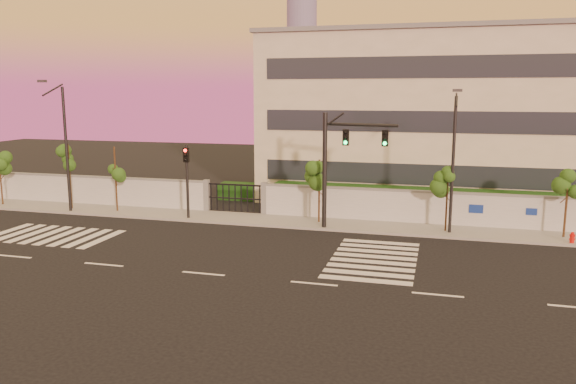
# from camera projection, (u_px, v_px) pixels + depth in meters

# --- Properties ---
(ground) EXTENTS (120.00, 120.00, 0.00)m
(ground) POSITION_uv_depth(u_px,v_px,m) (203.00, 274.00, 24.72)
(ground) COLOR black
(ground) RESTS_ON ground
(sidewalk) EXTENTS (60.00, 3.00, 0.15)m
(sidewalk) POSITION_uv_depth(u_px,v_px,m) (272.00, 220.00, 34.68)
(sidewalk) COLOR gray
(sidewalk) RESTS_ON ground
(perimeter_wall) EXTENTS (60.00, 0.36, 2.20)m
(perimeter_wall) POSITION_uv_depth(u_px,v_px,m) (281.00, 200.00, 35.91)
(perimeter_wall) COLOR #A8AAAF
(perimeter_wall) RESTS_ON ground
(hedge_row) EXTENTS (41.00, 4.25, 1.80)m
(hedge_row) POSITION_uv_depth(u_px,v_px,m) (307.00, 197.00, 38.28)
(hedge_row) COLOR black
(hedge_row) RESTS_ON ground
(institutional_building) EXTENTS (24.40, 12.40, 12.25)m
(institutional_building) POSITION_uv_depth(u_px,v_px,m) (431.00, 116.00, 42.20)
(institutional_building) COLOR #BDB9A0
(institutional_building) RESTS_ON ground
(road_markings) EXTENTS (57.00, 7.62, 0.02)m
(road_markings) POSITION_uv_depth(u_px,v_px,m) (205.00, 248.00, 28.70)
(road_markings) COLOR silver
(road_markings) RESTS_ON ground
(street_tree_a) EXTENTS (1.34, 1.07, 3.79)m
(street_tree_a) POSITION_uv_depth(u_px,v_px,m) (0.00, 167.00, 38.96)
(street_tree_a) COLOR #382314
(street_tree_a) RESTS_ON ground
(street_tree_b) EXTENTS (1.56, 1.24, 4.49)m
(street_tree_b) POSITION_uv_depth(u_px,v_px,m) (69.00, 162.00, 37.46)
(street_tree_b) COLOR #382314
(street_tree_b) RESTS_ON ground
(street_tree_c) EXTENTS (1.32, 1.05, 4.41)m
(street_tree_c) POSITION_uv_depth(u_px,v_px,m) (115.00, 164.00, 36.68)
(street_tree_c) COLOR #382314
(street_tree_c) RESTS_ON ground
(street_tree_d) EXTENTS (1.38, 1.10, 3.94)m
(street_tree_d) POSITION_uv_depth(u_px,v_px,m) (320.00, 177.00, 33.53)
(street_tree_d) COLOR #382314
(street_tree_d) RESTS_ON ground
(street_tree_e) EXTENTS (1.31, 1.04, 3.73)m
(street_tree_e) POSITION_uv_depth(u_px,v_px,m) (448.00, 185.00, 31.41)
(street_tree_e) COLOR #382314
(street_tree_e) RESTS_ON ground
(street_tree_f) EXTENTS (1.49, 1.19, 3.68)m
(street_tree_f) POSITION_uv_depth(u_px,v_px,m) (568.00, 190.00, 30.03)
(street_tree_f) COLOR #382314
(street_tree_f) RESTS_ON ground
(traffic_signal_main) EXTENTS (4.24, 1.11, 6.77)m
(traffic_signal_main) POSITION_uv_depth(u_px,v_px,m) (339.00, 157.00, 31.74)
(traffic_signal_main) COLOR black
(traffic_signal_main) RESTS_ON ground
(traffic_signal_secondary) EXTENTS (0.37, 0.35, 4.74)m
(traffic_signal_secondary) POSITION_uv_depth(u_px,v_px,m) (187.00, 173.00, 34.63)
(traffic_signal_secondary) COLOR black
(traffic_signal_secondary) RESTS_ON ground
(streetlight_west) EXTENTS (0.52, 2.08, 8.64)m
(streetlight_west) POSITION_uv_depth(u_px,v_px,m) (64.00, 143.00, 36.25)
(streetlight_west) COLOR black
(streetlight_west) RESTS_ON ground
(streetlight_east) EXTENTS (0.48, 1.94, 8.06)m
(streetlight_east) POSITION_uv_depth(u_px,v_px,m) (453.00, 158.00, 30.57)
(streetlight_east) COLOR black
(streetlight_east) RESTS_ON ground
(fire_hydrant) EXTENTS (0.28, 0.28, 0.74)m
(fire_hydrant) POSITION_uv_depth(u_px,v_px,m) (572.00, 239.00, 29.20)
(fire_hydrant) COLOR red
(fire_hydrant) RESTS_ON ground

